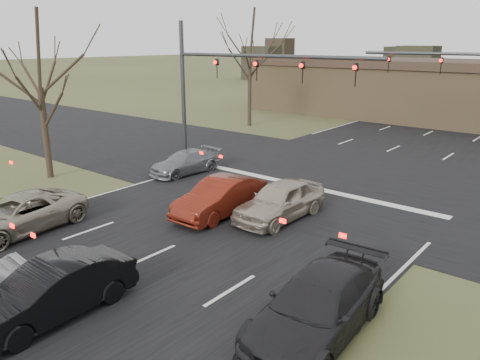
% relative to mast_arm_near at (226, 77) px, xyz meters
% --- Properties ---
extents(ground, '(360.00, 360.00, 0.00)m').
position_rel_mast_arm_near_xyz_m(ground, '(5.23, -13.00, -5.07)').
color(ground, '#424525').
rests_on(ground, ground).
extents(road_cross, '(200.00, 14.00, 0.02)m').
position_rel_mast_arm_near_xyz_m(road_cross, '(5.23, 2.00, -5.06)').
color(road_cross, black).
rests_on(road_cross, ground).
extents(mast_arm_near, '(12.12, 0.24, 8.00)m').
position_rel_mast_arm_near_xyz_m(mast_arm_near, '(0.00, 0.00, 0.00)').
color(mast_arm_near, '#383A3D').
rests_on(mast_arm_near, ground).
extents(tree_left_near, '(5.10, 5.10, 8.50)m').
position_rel_mast_arm_near_xyz_m(tree_left_near, '(-6.27, -7.00, 1.49)').
color(tree_left_near, black).
rests_on(tree_left_near, ground).
extents(tree_left_far, '(5.70, 5.70, 9.50)m').
position_rel_mast_arm_near_xyz_m(tree_left_far, '(-7.77, 12.00, 2.27)').
color(tree_left_far, black).
rests_on(tree_left_far, ground).
extents(car_silver_suv, '(2.84, 5.25, 1.40)m').
position_rel_mast_arm_near_xyz_m(car_silver_suv, '(-0.25, -11.65, -4.37)').
color(car_silver_suv, '#9D957F').
rests_on(car_silver_suv, ground).
extents(car_black_hatch, '(1.67, 4.50, 1.47)m').
position_rel_mast_arm_near_xyz_m(car_black_hatch, '(5.99, -13.88, -4.34)').
color(car_black_hatch, black).
rests_on(car_black_hatch, ground).
extents(car_charcoal_sedan, '(2.40, 5.21, 1.47)m').
position_rel_mast_arm_near_xyz_m(car_charcoal_sedan, '(11.65, -10.18, -4.34)').
color(car_charcoal_sedan, black).
rests_on(car_charcoal_sedan, ground).
extents(car_grey_ahead, '(2.02, 4.30, 1.21)m').
position_rel_mast_arm_near_xyz_m(car_grey_ahead, '(-1.27, -1.95, -4.47)').
color(car_grey_ahead, slate).
rests_on(car_grey_ahead, ground).
extents(car_red_ahead, '(1.74, 4.61, 1.50)m').
position_rel_mast_arm_near_xyz_m(car_red_ahead, '(4.39, -5.51, -4.32)').
color(car_red_ahead, '#61190D').
rests_on(car_red_ahead, ground).
extents(car_silver_ahead, '(1.97, 4.59, 1.54)m').
position_rel_mast_arm_near_xyz_m(car_silver_ahead, '(6.57, -4.34, -4.30)').
color(car_silver_ahead, '#B1A48F').
rests_on(car_silver_ahead, ground).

